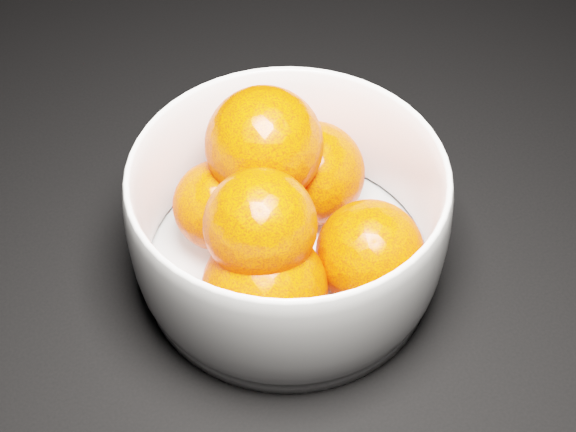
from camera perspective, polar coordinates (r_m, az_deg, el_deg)
name	(u,v)px	position (r m, az deg, el deg)	size (l,w,h in m)	color
ground	(431,8)	(0.82, 10.10, 14.37)	(3.00, 3.00, 0.00)	black
bowl	(288,221)	(0.53, 0.00, -0.37)	(0.21, 0.21, 0.10)	silver
orange_pile	(284,214)	(0.52, -0.29, 0.17)	(0.15, 0.16, 0.12)	#FF3602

